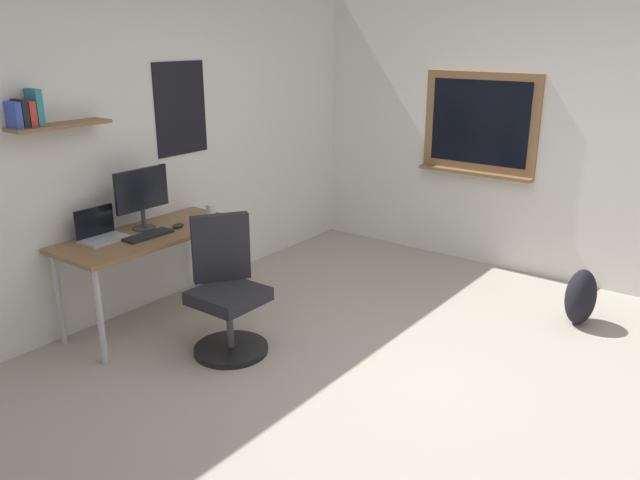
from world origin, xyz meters
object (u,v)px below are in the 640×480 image
Objects in this scene: computer_mouse at (178,226)px; coffee_mug at (211,210)px; desk at (150,242)px; monitor_primary at (142,194)px; laptop at (100,232)px; office_chair at (227,295)px; backpack at (581,297)px; keyboard at (148,235)px.

coffee_mug is (0.39, 0.05, 0.03)m from computer_mouse.
desk is 3.01× the size of monitor_primary.
computer_mouse is at bearing -22.84° from laptop.
desk is 0.36m from monitor_primary.
office_chair reaches higher than backpack.
laptop is at bearing 169.40° from coffee_mug.
keyboard is 3.56× the size of computer_mouse.
office_chair is at bearing -87.71° from desk.
coffee_mug is at bearing 7.33° from computer_mouse.
desk is 3.78× the size of keyboard.
coffee_mug is at bearing 4.28° from keyboard.
monitor_primary is at bearing 135.42° from computer_mouse.
monitor_primary is 1.25× the size of keyboard.
keyboard is at bearing 180.00° from computer_mouse.
desk is 0.24m from computer_mouse.
office_chair is at bearing -81.61° from keyboard.
keyboard is (-0.10, -0.17, -0.26)m from monitor_primary.
backpack is at bearing -55.63° from computer_mouse.
laptop is at bearing 129.33° from backpack.
computer_mouse is (0.21, -0.08, 0.09)m from desk.
desk reaches higher than backpack.
monitor_primary is 5.04× the size of coffee_mug.
computer_mouse is at bearing 75.14° from office_chair.
keyboard reaches higher than desk.
coffee_mug is (0.60, -0.03, 0.12)m from desk.
computer_mouse reaches higher than backpack.
laptop is 0.67× the size of monitor_primary.
monitor_primary is at bearing 125.18° from backpack.
monitor_primary is 0.35m from computer_mouse.
computer_mouse is 0.39m from coffee_mug.
desk is at bearing 177.56° from coffee_mug.
monitor_primary is at bearing 70.22° from desk.
laptop is (-0.34, 0.90, 0.37)m from office_chair.
coffee_mug is (0.57, 0.73, 0.36)m from office_chair.
monitor_primary is at bearing 89.68° from office_chair.
office_chair reaches higher than coffee_mug.
monitor_primary is 0.33m from keyboard.
office_chair is 0.78m from computer_mouse.
office_chair is at bearing -104.86° from computer_mouse.
coffee_mug is at bearing 117.50° from backpack.
desk is 0.79m from office_chair.
coffee_mug reaches higher than keyboard.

